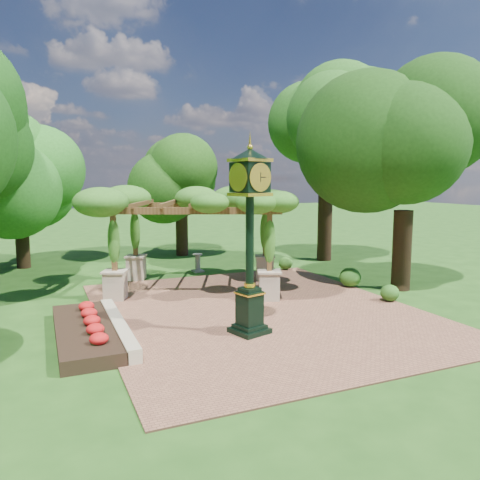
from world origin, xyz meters
name	(u,v)px	position (x,y,z in m)	size (l,w,h in m)	color
ground	(272,320)	(0.00, 0.00, 0.00)	(120.00, 120.00, 0.00)	#1E4714
brick_plaza	(258,311)	(0.00, 1.00, 0.02)	(10.00, 12.00, 0.04)	brown
border_wall	(118,327)	(-4.60, 0.50, 0.20)	(0.35, 5.00, 0.40)	#C6B793
flower_bed	(85,332)	(-5.50, 0.50, 0.18)	(1.50, 5.00, 0.36)	red
pedestal_clock	(250,224)	(-1.19, -0.96, 3.12)	(1.28, 1.28, 5.23)	black
pergola	(196,206)	(-0.90, 4.75, 3.31)	(7.48, 6.22, 4.04)	tan
sundial	(198,264)	(0.24, 8.09, 0.38)	(0.52, 0.52, 0.86)	gray
shrub_front	(390,293)	(4.80, 0.21, 0.33)	(0.65, 0.65, 0.59)	#275718
shrub_mid	(350,277)	(4.88, 2.62, 0.42)	(0.85, 0.85, 0.77)	#285B19
shrub_back	(286,263)	(4.21, 6.77, 0.34)	(0.67, 0.67, 0.61)	#285518
tree_west_far	(18,170)	(-7.31, 12.44, 4.78)	(4.10, 4.10, 6.97)	black
tree_north	(181,171)	(0.94, 13.07, 4.79)	(4.10, 4.10, 7.00)	#301E13
tree_east_far	(327,135)	(7.53, 8.51, 6.60)	(5.13, 5.13, 9.60)	#311E13
tree_east_near	(407,146)	(6.50, 1.56, 5.57)	(5.36, 5.36, 8.10)	black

